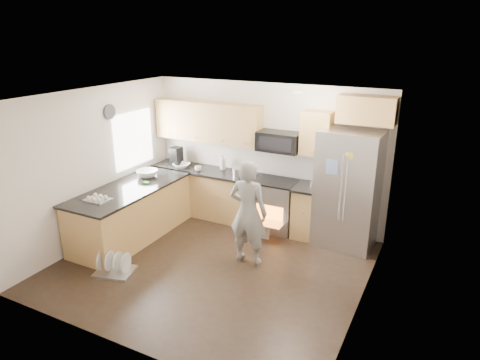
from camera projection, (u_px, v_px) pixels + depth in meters
The scene contains 8 objects.
ground at pixel (212, 266), 6.63m from camera, with size 4.50×4.50×0.00m, color black.
room_shell at pixel (207, 162), 6.11m from camera, with size 4.54×4.04×2.62m.
back_cabinet_run at pixel (231, 171), 8.03m from camera, with size 4.45×0.64×2.50m.
peninsula at pixel (132, 212), 7.44m from camera, with size 0.96×2.36×1.05m.
stove_range at pixel (275, 194), 7.68m from camera, with size 0.76×0.97×1.79m.
refrigerator at pixel (348, 189), 7.02m from camera, with size 1.00×0.80×1.98m.
person at pixel (248, 212), 6.51m from camera, with size 0.61×0.40×1.66m, color gray.
dish_rack at pixel (114, 267), 6.42m from camera, with size 0.65×0.57×0.34m.
Camera 1 is at (3.03, -4.99, 3.45)m, focal length 32.00 mm.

